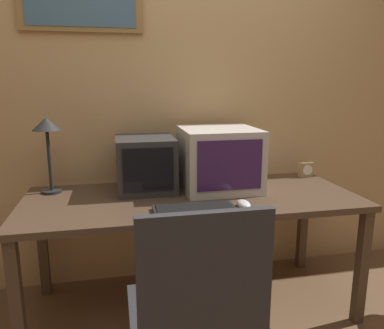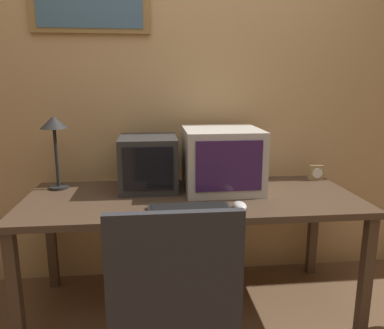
% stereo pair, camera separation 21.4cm
% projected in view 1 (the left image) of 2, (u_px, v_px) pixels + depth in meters
% --- Properties ---
extents(wall_back, '(8.00, 0.08, 2.60)m').
position_uv_depth(wall_back, '(176.00, 92.00, 2.52)').
color(wall_back, tan).
rests_on(wall_back, ground_plane).
extents(desk, '(1.92, 0.78, 0.72)m').
position_uv_depth(desk, '(192.00, 207.00, 2.20)').
color(desk, '#4C3828').
rests_on(desk, ground_plane).
extents(monitor_left, '(0.35, 0.38, 0.33)m').
position_uv_depth(monitor_left, '(145.00, 164.00, 2.28)').
color(monitor_left, '#333333').
rests_on(monitor_left, desk).
extents(monitor_right, '(0.46, 0.46, 0.38)m').
position_uv_depth(monitor_right, '(219.00, 159.00, 2.30)').
color(monitor_right, beige).
rests_on(monitor_right, desk).
extents(keyboard_main, '(0.42, 0.16, 0.03)m').
position_uv_depth(keyboard_main, '(194.00, 209.00, 1.92)').
color(keyboard_main, black).
rests_on(keyboard_main, desk).
extents(mouse_near_keyboard, '(0.07, 0.12, 0.04)m').
position_uv_depth(mouse_near_keyboard, '(244.00, 204.00, 1.98)').
color(mouse_near_keyboard, silver).
rests_on(mouse_near_keyboard, desk).
extents(desk_clock, '(0.09, 0.06, 0.10)m').
position_uv_depth(desk_clock, '(306.00, 169.00, 2.62)').
color(desk_clock, '#A38456').
rests_on(desk_clock, desk).
extents(desk_lamp, '(0.16, 0.16, 0.45)m').
position_uv_depth(desk_lamp, '(47.00, 133.00, 2.17)').
color(desk_lamp, black).
rests_on(desk_lamp, desk).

